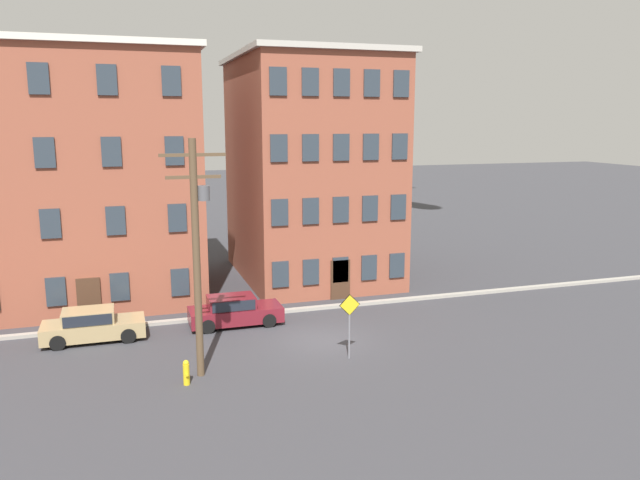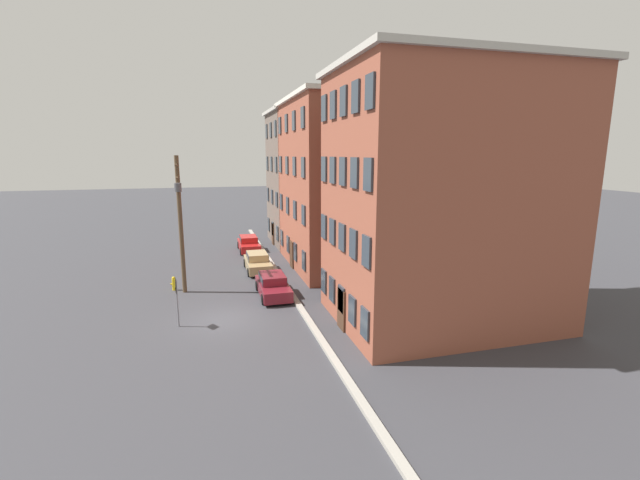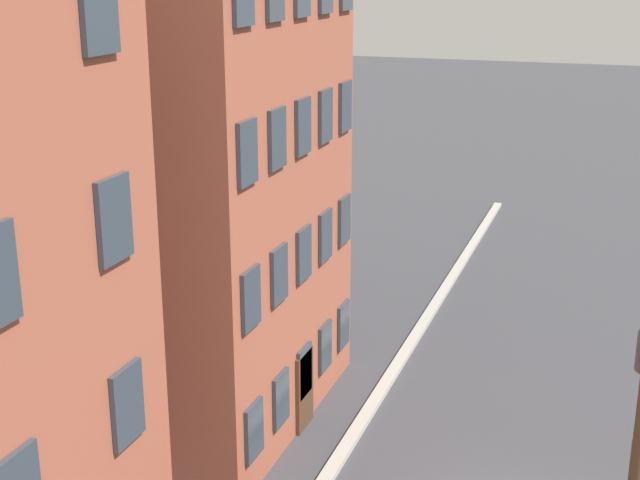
{
  "view_description": "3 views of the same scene",
  "coord_description": "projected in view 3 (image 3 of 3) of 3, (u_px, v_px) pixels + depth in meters",
  "views": [
    {
      "loc": [
        -8.31,
        -25.28,
        9.65
      ],
      "look_at": [
        1.0,
        3.62,
        3.85
      ],
      "focal_mm": 35.0,
      "sensor_mm": 36.0,
      "label": 1
    },
    {
      "loc": [
        23.23,
        -0.81,
        9.16
      ],
      "look_at": [
        0.43,
        5.46,
        4.37
      ],
      "focal_mm": 24.0,
      "sensor_mm": 36.0,
      "label": 2
    },
    {
      "loc": [
        -17.47,
        -1.72,
        12.17
      ],
      "look_at": [
        -0.51,
        4.28,
        6.54
      ],
      "focal_mm": 50.0,
      "sensor_mm": 36.0,
      "label": 3
    }
  ],
  "objects": [
    {
      "name": "apartment_far",
      "position": [
        104.0,
        168.0,
        24.23
      ],
      "size": [
        8.96,
        12.02,
        13.58
      ],
      "color": "brown",
      "rests_on": "ground_plane"
    },
    {
      "name": "caution_sign",
      "position": [
        631.0,
        473.0,
        18.87
      ],
      "size": [
        0.9,
        0.08,
        2.75
      ],
      "color": "slate",
      "rests_on": "ground_plane"
    }
  ]
}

